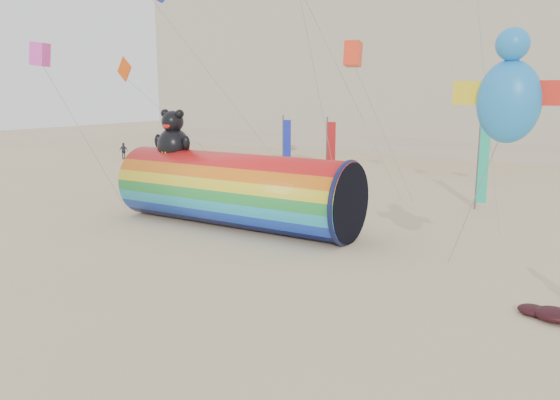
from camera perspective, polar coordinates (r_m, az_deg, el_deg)
The scene contains 5 objects.
ground at distance 21.97m, azimuth -3.19°, elevation -6.67°, with size 160.00×160.00×0.00m, color #CCB58C.
hotel_building at distance 67.56m, azimuth 11.30°, elevation 14.10°, with size 60.40×15.40×20.60m.
windsock_assembly at distance 27.64m, azimuth -4.75°, elevation 1.25°, with size 12.86×3.92×5.93m.
festival_banners at distance 34.53m, azimuth 8.43°, elevation 4.31°, with size 13.04×1.96×5.20m.
beachgoers at distance 16.58m, azimuth -20.87°, elevation -10.33°, with size 66.92×55.64×1.86m.
Camera 1 is at (12.04, -17.08, 6.78)m, focal length 35.00 mm.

